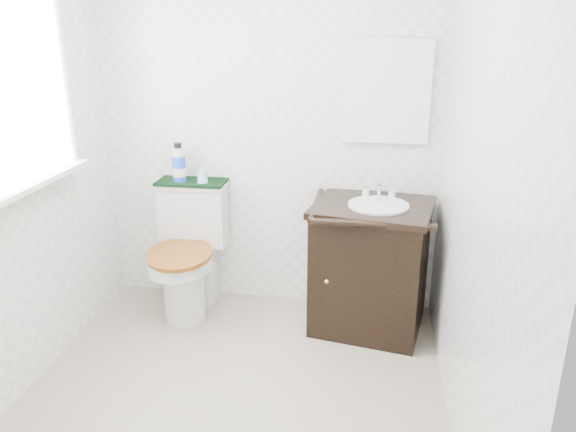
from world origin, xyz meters
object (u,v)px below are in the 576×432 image
(trash_bin, at_px, (333,289))
(vanity, at_px, (371,264))
(toilet, at_px, (190,257))
(mouthwash_bottle, at_px, (179,164))
(cup, at_px, (202,176))

(trash_bin, bearing_deg, vanity, -35.24)
(vanity, height_order, trash_bin, vanity)
(toilet, height_order, mouthwash_bottle, mouthwash_bottle)
(mouthwash_bottle, xyz_separation_m, cup, (0.16, -0.02, -0.07))
(toilet, relative_size, cup, 9.73)
(trash_bin, distance_m, cup, 1.15)
(toilet, distance_m, cup, 0.55)
(mouthwash_bottle, bearing_deg, vanity, -7.71)
(toilet, xyz_separation_m, mouthwash_bottle, (-0.07, 0.11, 0.61))
(trash_bin, relative_size, cup, 3.50)
(vanity, relative_size, mouthwash_bottle, 3.63)
(vanity, xyz_separation_m, mouthwash_bottle, (-1.26, 0.17, 0.55))
(toilet, xyz_separation_m, trash_bin, (0.95, 0.11, -0.21))
(vanity, distance_m, trash_bin, 0.40)
(toilet, distance_m, trash_bin, 0.98)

